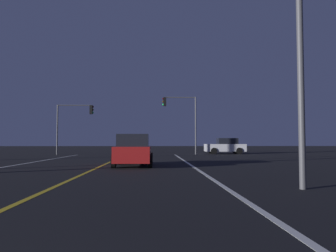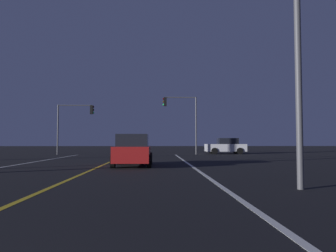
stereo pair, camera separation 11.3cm
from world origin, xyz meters
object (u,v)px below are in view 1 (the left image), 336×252
Objects in this scene: traffic_light_near_left at (76,117)px; street_lamp_right_near at (281,11)px; car_lead_same_lane at (134,151)px; car_crossing_side at (225,146)px; traffic_light_near_right at (180,112)px.

traffic_light_near_left is 0.65× the size of street_lamp_right_near.
car_lead_same_lane is at bearing -61.69° from street_lamp_right_near.
street_lamp_right_near is (-4.07, -26.21, 4.16)m from car_crossing_side.
street_lamp_right_near is at bearing -64.54° from traffic_light_near_left.
street_lamp_right_near is at bearing 92.27° from traffic_light_near_right.
traffic_light_near_right reaches higher than traffic_light_near_left.
traffic_light_near_right is (-5.04, -1.70, 3.58)m from car_crossing_side.
car_lead_same_lane is 16.62m from traffic_light_near_right.
car_lead_same_lane is 19.56m from car_crossing_side.
car_lead_same_lane is at bearing -66.17° from traffic_light_near_left.
car_crossing_side is at bearing -161.42° from traffic_light_near_right.
traffic_light_near_right is 0.76× the size of street_lamp_right_near.
car_crossing_side is at bearing -26.63° from car_lead_same_lane.
traffic_light_near_left reaches higher than car_crossing_side.
car_lead_same_lane is 1.00× the size of car_crossing_side.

